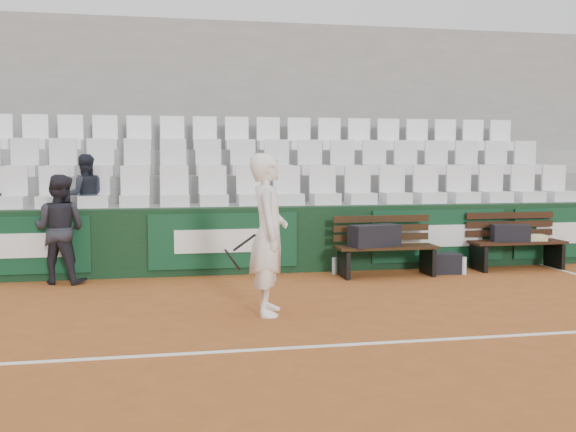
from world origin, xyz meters
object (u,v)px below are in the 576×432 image
at_px(bench_left, 386,261).
at_px(water_bottle_near, 334,266).
at_px(ball_kid, 60,229).
at_px(water_bottle_far, 464,266).
at_px(sports_bag_left, 375,236).
at_px(sports_bag_right, 510,233).
at_px(tennis_player, 268,234).
at_px(sports_bag_ground, 443,263).
at_px(spectator_c, 84,166).
at_px(bench_right, 517,255).

bearing_deg(bench_left, water_bottle_near, 159.76).
bearing_deg(ball_kid, water_bottle_far, -166.83).
height_order(sports_bag_left, sports_bag_right, sports_bag_left).
xyz_separation_m(sports_bag_left, water_bottle_far, (1.38, -0.08, -0.48)).
distance_m(water_bottle_far, tennis_player, 3.86).
distance_m(sports_bag_right, water_bottle_far, 1.02).
height_order(sports_bag_ground, water_bottle_far, sports_bag_ground).
distance_m(sports_bag_right, sports_bag_ground, 1.23).
bearing_deg(sports_bag_left, water_bottle_near, 151.50).
bearing_deg(spectator_c, bench_right, 160.06).
bearing_deg(sports_bag_right, spectator_c, 171.13).
relative_size(sports_bag_ground, water_bottle_near, 1.94).
bearing_deg(water_bottle_near, tennis_player, -121.04).
distance_m(bench_left, water_bottle_far, 1.20).
relative_size(bench_left, ball_kid, 0.99).
bearing_deg(water_bottle_far, sports_bag_ground, 149.34).
relative_size(bench_right, sports_bag_left, 2.03).
bearing_deg(tennis_player, sports_bag_left, 46.21).
xyz_separation_m(ball_kid, spectator_c, (0.25, 0.84, 0.87)).
bearing_deg(spectator_c, sports_bag_ground, 156.80).
height_order(sports_bag_left, water_bottle_far, sports_bag_left).
height_order(sports_bag_left, ball_kid, ball_kid).
relative_size(water_bottle_near, water_bottle_far, 0.97).
relative_size(ball_kid, spectator_c, 1.21).
bearing_deg(sports_bag_ground, water_bottle_near, 172.59).
bearing_deg(bench_right, ball_kid, 178.76).
bearing_deg(sports_bag_right, water_bottle_near, 177.60).
bearing_deg(tennis_player, sports_bag_ground, 34.16).
bearing_deg(spectator_c, ball_kid, 62.12).
height_order(water_bottle_near, water_bottle_far, water_bottle_far).
relative_size(sports_bag_right, sports_bag_ground, 1.12).
height_order(sports_bag_right, water_bottle_far, sports_bag_right).
xyz_separation_m(sports_bag_ground, water_bottle_far, (0.26, -0.15, -0.02)).
xyz_separation_m(bench_right, sports_bag_right, (-0.14, -0.02, 0.35)).
bearing_deg(bench_right, water_bottle_near, 178.19).
height_order(water_bottle_far, tennis_player, tennis_player).
xyz_separation_m(sports_bag_right, sports_bag_ground, (-1.15, -0.10, -0.43)).
relative_size(sports_bag_right, water_bottle_near, 2.18).
xyz_separation_m(water_bottle_near, spectator_c, (-3.68, 0.89, 1.50)).
distance_m(sports_bag_left, water_bottle_far, 1.46).
bearing_deg(sports_bag_left, bench_right, 4.63).
distance_m(water_bottle_near, spectator_c, 4.07).
bearing_deg(spectator_c, water_bottle_far, 155.82).
distance_m(sports_bag_left, ball_kid, 4.47).
distance_m(sports_bag_left, tennis_player, 2.75).
height_order(sports_bag_right, tennis_player, tennis_player).
xyz_separation_m(sports_bag_ground, water_bottle_near, (-1.65, 0.21, -0.02)).
bearing_deg(water_bottle_near, bench_right, -1.81).
bearing_deg(water_bottle_near, bench_left, -20.24).
bearing_deg(ball_kid, sports_bag_ground, -165.45).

